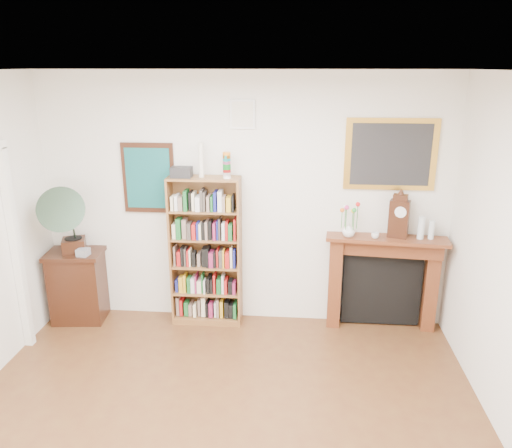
{
  "coord_description": "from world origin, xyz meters",
  "views": [
    {
      "loc": [
        0.6,
        -2.79,
        2.83
      ],
      "look_at": [
        0.22,
        1.6,
        1.43
      ],
      "focal_mm": 35.0,
      "sensor_mm": 36.0,
      "label": 1
    }
  ],
  "objects_px": {
    "side_cabinet": "(78,286)",
    "mantel_clock": "(399,217)",
    "bottle_right": "(431,230)",
    "gramophone": "(65,216)",
    "bookshelf": "(206,244)",
    "teacup": "(375,235)",
    "bottle_left": "(421,228)",
    "fireplace": "(383,274)",
    "flower_vase": "(349,230)",
    "cd_stack": "(83,252)"
  },
  "relations": [
    {
      "from": "side_cabinet",
      "to": "mantel_clock",
      "type": "bearing_deg",
      "value": -3.91
    },
    {
      "from": "side_cabinet",
      "to": "bottle_right",
      "type": "xyz_separation_m",
      "value": [
        3.9,
        0.08,
        0.77
      ]
    },
    {
      "from": "side_cabinet",
      "to": "gramophone",
      "type": "bearing_deg",
      "value": -97.36
    },
    {
      "from": "bookshelf",
      "to": "side_cabinet",
      "type": "xyz_separation_m",
      "value": [
        -1.49,
        -0.08,
        -0.53
      ]
    },
    {
      "from": "gramophone",
      "to": "teacup",
      "type": "height_order",
      "value": "gramophone"
    },
    {
      "from": "bookshelf",
      "to": "bottle_left",
      "type": "relative_size",
      "value": 8.16
    },
    {
      "from": "fireplace",
      "to": "bottle_right",
      "type": "height_order",
      "value": "bottle_right"
    },
    {
      "from": "mantel_clock",
      "to": "flower_vase",
      "type": "relative_size",
      "value": 3.32
    },
    {
      "from": "flower_vase",
      "to": "bottle_right",
      "type": "bearing_deg",
      "value": 0.3
    },
    {
      "from": "flower_vase",
      "to": "fireplace",
      "type": "bearing_deg",
      "value": 9.46
    },
    {
      "from": "bookshelf",
      "to": "flower_vase",
      "type": "height_order",
      "value": "bookshelf"
    },
    {
      "from": "gramophone",
      "to": "side_cabinet",
      "type": "bearing_deg",
      "value": 68.25
    },
    {
      "from": "bookshelf",
      "to": "bottle_left",
      "type": "height_order",
      "value": "bookshelf"
    },
    {
      "from": "gramophone",
      "to": "flower_vase",
      "type": "bearing_deg",
      "value": -16.39
    },
    {
      "from": "side_cabinet",
      "to": "mantel_clock",
      "type": "height_order",
      "value": "mantel_clock"
    },
    {
      "from": "fireplace",
      "to": "teacup",
      "type": "distance_m",
      "value": 0.51
    },
    {
      "from": "cd_stack",
      "to": "flower_vase",
      "type": "height_order",
      "value": "flower_vase"
    },
    {
      "from": "fireplace",
      "to": "teacup",
      "type": "relative_size",
      "value": 15.47
    },
    {
      "from": "side_cabinet",
      "to": "teacup",
      "type": "relative_size",
      "value": 9.9
    },
    {
      "from": "teacup",
      "to": "bottle_left",
      "type": "xyz_separation_m",
      "value": [
        0.47,
        0.03,
        0.09
      ]
    },
    {
      "from": "bottle_right",
      "to": "bookshelf",
      "type": "bearing_deg",
      "value": -179.98
    },
    {
      "from": "fireplace",
      "to": "flower_vase",
      "type": "height_order",
      "value": "flower_vase"
    },
    {
      "from": "bookshelf",
      "to": "fireplace",
      "type": "relative_size",
      "value": 1.5
    },
    {
      "from": "cd_stack",
      "to": "bottle_left",
      "type": "distance_m",
      "value": 3.66
    },
    {
      "from": "flower_vase",
      "to": "cd_stack",
      "type": "bearing_deg",
      "value": -176.43
    },
    {
      "from": "side_cabinet",
      "to": "bottle_left",
      "type": "height_order",
      "value": "bottle_left"
    },
    {
      "from": "bookshelf",
      "to": "fireplace",
      "type": "bearing_deg",
      "value": 1.27
    },
    {
      "from": "bookshelf",
      "to": "bottle_right",
      "type": "bearing_deg",
      "value": -0.59
    },
    {
      "from": "fireplace",
      "to": "cd_stack",
      "type": "bearing_deg",
      "value": -170.49
    },
    {
      "from": "bookshelf",
      "to": "cd_stack",
      "type": "height_order",
      "value": "bookshelf"
    },
    {
      "from": "flower_vase",
      "to": "bottle_right",
      "type": "distance_m",
      "value": 0.86
    },
    {
      "from": "gramophone",
      "to": "bottle_left",
      "type": "distance_m",
      "value": 3.8
    },
    {
      "from": "side_cabinet",
      "to": "teacup",
      "type": "distance_m",
      "value": 3.39
    },
    {
      "from": "fireplace",
      "to": "flower_vase",
      "type": "relative_size",
      "value": 9.21
    },
    {
      "from": "cd_stack",
      "to": "fireplace",
      "type": "bearing_deg",
      "value": 4.3
    },
    {
      "from": "mantel_clock",
      "to": "teacup",
      "type": "distance_m",
      "value": 0.32
    },
    {
      "from": "gramophone",
      "to": "mantel_clock",
      "type": "height_order",
      "value": "gramophone"
    },
    {
      "from": "fireplace",
      "to": "bottle_left",
      "type": "distance_m",
      "value": 0.67
    },
    {
      "from": "gramophone",
      "to": "cd_stack",
      "type": "xyz_separation_m",
      "value": [
        0.16,
        0.01,
        -0.41
      ]
    },
    {
      "from": "bookshelf",
      "to": "teacup",
      "type": "bearing_deg",
      "value": -1.81
    },
    {
      "from": "bookshelf",
      "to": "mantel_clock",
      "type": "xyz_separation_m",
      "value": [
        2.08,
        0.02,
        0.36
      ]
    },
    {
      "from": "bookshelf",
      "to": "cd_stack",
      "type": "relative_size",
      "value": 16.33
    },
    {
      "from": "flower_vase",
      "to": "bottle_left",
      "type": "distance_m",
      "value": 0.75
    },
    {
      "from": "bookshelf",
      "to": "side_cabinet",
      "type": "relative_size",
      "value": 2.35
    },
    {
      "from": "bookshelf",
      "to": "fireplace",
      "type": "height_order",
      "value": "bookshelf"
    },
    {
      "from": "gramophone",
      "to": "cd_stack",
      "type": "height_order",
      "value": "gramophone"
    },
    {
      "from": "cd_stack",
      "to": "bottle_left",
      "type": "bearing_deg",
      "value": 2.81
    },
    {
      "from": "mantel_clock",
      "to": "fireplace",
      "type": "bearing_deg",
      "value": 179.3
    },
    {
      "from": "cd_stack",
      "to": "bottle_right",
      "type": "relative_size",
      "value": 0.6
    },
    {
      "from": "bottle_right",
      "to": "fireplace",
      "type": "bearing_deg",
      "value": 171.98
    }
  ]
}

